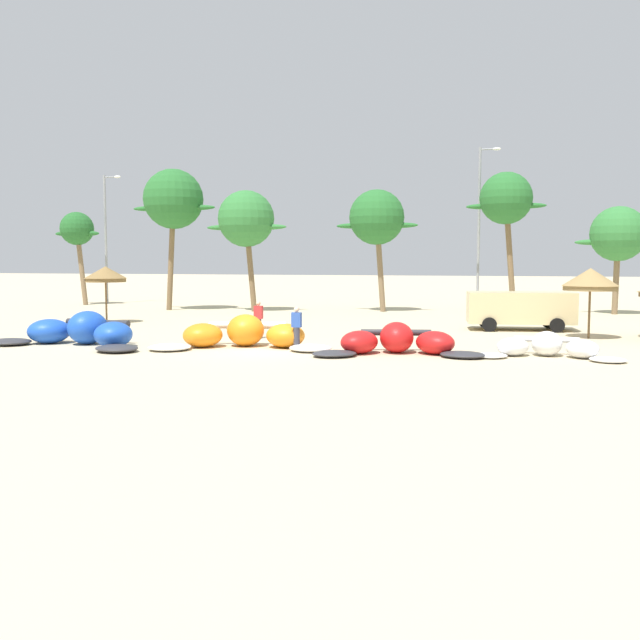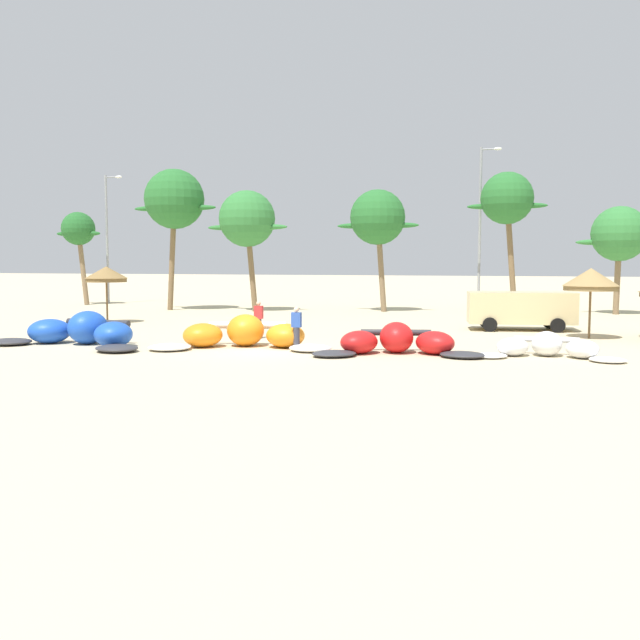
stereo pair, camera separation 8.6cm
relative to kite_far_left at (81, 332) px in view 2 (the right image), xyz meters
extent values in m
plane|color=beige|center=(7.55, 0.51, -0.51)|extent=(260.00, 260.00, 0.00)
ellipsoid|color=#333338|center=(-2.77, -0.72, -0.38)|extent=(1.97, 1.79, 0.27)
ellipsoid|color=blue|center=(-1.60, 0.20, -0.02)|extent=(2.23, 2.24, 0.99)
ellipsoid|color=blue|center=(0.05, 0.39, 0.16)|extent=(1.68, 1.89, 1.34)
ellipsoid|color=blue|center=(1.60, -0.24, -0.02)|extent=(2.08, 2.18, 0.99)
ellipsoid|color=#333338|center=(2.47, -1.44, -0.38)|extent=(2.19, 2.09, 0.27)
cylinder|color=#333338|center=(0.14, 0.98, 0.30)|extent=(3.10, 0.70, 0.28)
cube|color=#333338|center=(0.03, 0.22, 0.16)|extent=(1.20, 0.76, 0.04)
ellipsoid|color=white|center=(4.15, -0.57, -0.39)|extent=(2.13, 2.09, 0.25)
ellipsoid|color=orange|center=(4.93, 0.69, -0.05)|extent=(1.96, 2.04, 0.93)
ellipsoid|color=orange|center=(6.42, 1.44, 0.11)|extent=(1.77, 1.88, 1.25)
ellipsoid|color=orange|center=(8.08, 1.39, -0.05)|extent=(2.17, 2.16, 0.93)
ellipsoid|color=white|center=(9.31, 0.56, -0.39)|extent=(1.78, 1.66, 0.25)
cylinder|color=white|center=(6.29, 1.98, 0.25)|extent=(3.08, 0.94, 0.28)
cube|color=white|center=(6.45, 1.28, 0.11)|extent=(1.22, 0.80, 0.04)
ellipsoid|color=#333338|center=(10.51, -0.64, -0.40)|extent=(1.99, 1.88, 0.22)
ellipsoid|color=red|center=(11.18, 0.42, -0.10)|extent=(1.76, 1.94, 0.83)
ellipsoid|color=red|center=(12.44, 1.03, 0.05)|extent=(1.52, 1.80, 1.12)
ellipsoid|color=red|center=(13.84, 0.97, -0.10)|extent=(2.00, 1.98, 0.83)
ellipsoid|color=#333338|center=(14.87, 0.26, -0.40)|extent=(1.75, 1.45, 0.22)
cylinder|color=#333338|center=(12.33, 1.57, 0.17)|extent=(2.60, 0.75, 0.24)
cube|color=#333338|center=(12.48, 0.88, 0.05)|extent=(1.04, 0.75, 0.04)
ellipsoid|color=white|center=(15.77, 0.52, -0.43)|extent=(1.48, 1.38, 0.17)
ellipsoid|color=white|center=(16.53, 1.27, -0.19)|extent=(1.56, 1.59, 0.65)
ellipsoid|color=white|center=(17.69, 1.54, -0.08)|extent=(1.07, 1.22, 0.87)
ellipsoid|color=white|center=(18.85, 1.23, -0.19)|extent=(1.54, 1.58, 0.65)
ellipsoid|color=white|center=(19.57, 0.44, -0.43)|extent=(1.50, 1.41, 0.17)
cylinder|color=white|center=(17.70, 1.97, 0.02)|extent=(2.23, 0.24, 0.20)
cube|color=white|center=(17.69, 1.42, -0.08)|extent=(0.82, 0.45, 0.04)
cylinder|color=brown|center=(-4.51, 9.06, 0.68)|extent=(0.10, 0.10, 2.40)
cone|color=olive|center=(-4.51, 9.06, 2.21)|extent=(2.24, 2.24, 0.64)
cylinder|color=brown|center=(-4.51, 9.06, 1.78)|extent=(2.13, 2.13, 0.20)
cylinder|color=brown|center=(19.73, 7.78, 0.62)|extent=(0.10, 0.10, 2.27)
cone|color=#9E7F4C|center=(19.73, 7.78, 2.14)|extent=(2.35, 2.35, 0.76)
cylinder|color=olive|center=(19.73, 7.78, 1.65)|extent=(2.23, 2.23, 0.20)
cube|color=beige|center=(16.92, 10.82, 0.58)|extent=(5.19, 2.62, 1.50)
cube|color=black|center=(15.57, 10.65, 0.84)|extent=(1.48, 2.11, 0.56)
cylinder|color=black|center=(15.52, 9.63, -0.17)|extent=(0.70, 0.32, 0.68)
cylinder|color=black|center=(15.27, 11.62, -0.17)|extent=(0.70, 0.32, 0.68)
cylinder|color=black|center=(18.58, 10.02, -0.17)|extent=(0.70, 0.32, 0.68)
cylinder|color=black|center=(18.33, 12.01, -0.17)|extent=(0.70, 0.32, 0.68)
cylinder|color=#383842|center=(5.98, 4.10, -0.09)|extent=(0.24, 0.24, 0.85)
cube|color=red|center=(5.98, 4.10, 0.62)|extent=(0.36, 0.22, 0.56)
sphere|color=beige|center=(5.98, 4.10, 1.01)|extent=(0.20, 0.20, 0.20)
cylinder|color=#383842|center=(8.68, 0.88, -0.09)|extent=(0.24, 0.24, 0.85)
cube|color=#2D51A8|center=(8.68, 0.88, 0.62)|extent=(0.36, 0.22, 0.56)
sphere|color=beige|center=(8.68, 0.88, 1.01)|extent=(0.20, 0.20, 0.20)
cylinder|color=#7F6647|center=(-14.80, 22.19, 2.36)|extent=(0.93, 0.36, 5.75)
sphere|color=#236028|center=(-15.09, 22.19, 5.23)|extent=(2.49, 2.49, 2.49)
ellipsoid|color=#236028|center=(-16.08, 22.19, 4.86)|extent=(1.75, 0.50, 0.36)
ellipsoid|color=#236028|center=(-14.09, 22.19, 4.86)|extent=(1.75, 0.50, 0.36)
cylinder|color=brown|center=(-5.62, 18.85, 3.21)|extent=(0.83, 0.36, 7.45)
sphere|color=#286B2D|center=(-5.39, 18.85, 6.93)|extent=(3.99, 3.99, 3.99)
ellipsoid|color=#286B2D|center=(-6.99, 18.85, 6.33)|extent=(2.80, 0.50, 0.36)
ellipsoid|color=#286B2D|center=(-3.79, 18.85, 6.33)|extent=(2.80, 0.50, 0.36)
cylinder|color=brown|center=(-0.07, 19.15, 2.52)|extent=(0.89, 0.36, 6.09)
sphere|color=#337A38|center=(-0.34, 19.15, 5.56)|extent=(3.70, 3.70, 3.70)
ellipsoid|color=#337A38|center=(-1.82, 19.15, 5.01)|extent=(2.59, 0.50, 0.36)
ellipsoid|color=#337A38|center=(1.14, 19.15, 5.01)|extent=(2.59, 0.50, 0.36)
cylinder|color=#7F6647|center=(8.20, 21.17, 2.57)|extent=(0.82, 0.36, 6.17)
sphere|color=#286B2D|center=(7.97, 21.17, 5.65)|extent=(3.61, 3.61, 3.61)
ellipsoid|color=#286B2D|center=(6.53, 21.17, 5.11)|extent=(2.52, 0.50, 0.36)
ellipsoid|color=#286B2D|center=(9.42, 21.17, 5.11)|extent=(2.52, 0.50, 0.36)
cylinder|color=brown|center=(16.41, 22.76, 3.16)|extent=(0.99, 0.36, 7.35)
sphere|color=#286B2D|center=(16.09, 22.76, 6.83)|extent=(3.36, 3.36, 3.36)
ellipsoid|color=#286B2D|center=(14.75, 22.76, 6.32)|extent=(2.35, 0.50, 0.36)
ellipsoid|color=#286B2D|center=(17.44, 22.76, 6.32)|extent=(2.35, 0.50, 0.36)
cylinder|color=#7F6647|center=(22.84, 22.65, 1.98)|extent=(0.42, 0.36, 5.00)
sphere|color=#337A38|center=(22.87, 22.65, 4.48)|extent=(3.41, 3.41, 3.41)
ellipsoid|color=#337A38|center=(21.50, 22.65, 3.97)|extent=(2.39, 0.50, 0.36)
cylinder|color=gray|center=(-13.84, 24.07, 4.43)|extent=(0.18, 0.18, 9.88)
cylinder|color=gray|center=(-13.27, 24.07, 9.22)|extent=(1.14, 0.10, 0.10)
ellipsoid|color=silver|center=(-12.70, 24.07, 9.22)|extent=(0.56, 0.24, 0.20)
cylinder|color=gray|center=(14.34, 24.68, 4.95)|extent=(0.18, 0.18, 10.93)
cylinder|color=gray|center=(14.87, 24.68, 10.27)|extent=(1.07, 0.10, 0.10)
ellipsoid|color=silver|center=(15.41, 24.68, 10.27)|extent=(0.56, 0.24, 0.20)
camera|label=1|loc=(16.30, -24.10, 2.84)|focal=39.19mm
camera|label=2|loc=(16.39, -24.08, 2.84)|focal=39.19mm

